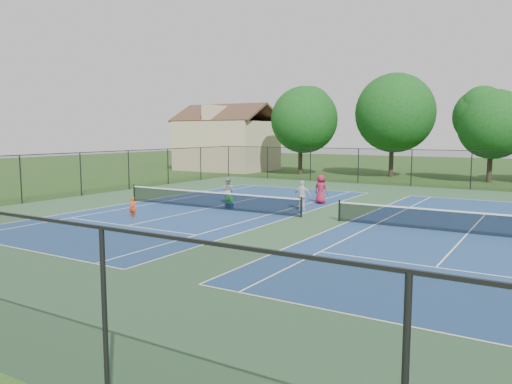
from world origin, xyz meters
The scene contains 15 objects.
ground centered at (0.00, 0.00, 0.00)m, with size 140.00×140.00×0.00m, color #234716.
court_pad centered at (0.00, 0.00, 0.00)m, with size 36.00×36.00×0.01m, color #29492E.
tennis_court_left centered at (-7.00, 0.00, 0.10)m, with size 12.00×23.83×1.07m.
tennis_court_right centered at (7.00, 0.00, 0.10)m, with size 12.00×23.83×1.07m.
perimeter_fence centered at (0.00, 0.00, 1.60)m, with size 36.08×36.08×3.02m.
tree_back_a centered at (-13.00, 24.00, 6.04)m, with size 6.80×6.80×9.15m.
tree_back_b centered at (-4.00, 26.00, 6.60)m, with size 7.60×7.60×10.03m.
tree_back_c centered at (5.00, 25.00, 5.48)m, with size 6.00×6.00×8.40m.
clapboard_house centered at (-23.00, 25.00, 3.09)m, with size 10.80×8.10×7.65m.
child_player centered at (-8.37, -4.68, 0.54)m, with size 0.40×0.26×1.09m, color red.
instructor centered at (-7.12, 2.14, 0.80)m, with size 0.78×0.61×1.60m, color gray.
bystander_a centered at (-2.03, 2.12, 0.85)m, with size 1.00×0.42×1.71m, color silver.
bystander_c centered at (-2.27, 5.19, 0.90)m, with size 0.88×0.57×1.80m, color maroon.
ball_crate centered at (-5.90, 0.49, 0.16)m, with size 0.40×0.28×0.32m, color navy.
ball_hopper centered at (-5.90, 0.49, 0.53)m, with size 0.34×0.27×0.42m, color green.
Camera 1 is at (10.23, -23.00, 4.40)m, focal length 35.00 mm.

